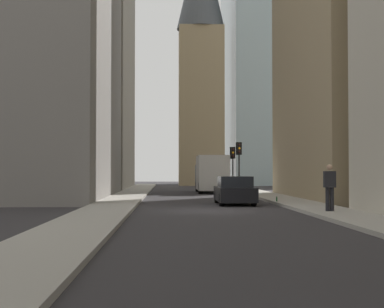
{
  "coord_description": "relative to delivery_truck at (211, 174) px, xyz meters",
  "views": [
    {
      "loc": [
        -24.98,
        1.93,
        1.69
      ],
      "look_at": [
        11.73,
        0.46,
        2.74
      ],
      "focal_mm": 55.11,
      "sensor_mm": 36.0,
      "label": 1
    }
  ],
  "objects": [
    {
      "name": "sidewalk_right",
      "position": [
        -20.49,
        5.9,
        -1.39
      ],
      "size": [
        90.0,
        2.2,
        0.14
      ],
      "primitive_type": "cube",
      "color": "#A8A399",
      "rests_on": "ground_plane"
    },
    {
      "name": "ground_plane",
      "position": [
        -20.49,
        1.4,
        -1.46
      ],
      "size": [
        135.0,
        135.0,
        0.0
      ],
      "primitive_type": "plane",
      "color": "#302D30"
    },
    {
      "name": "building_right_far",
      "position": [
        10.19,
        11.99,
        10.99
      ],
      "size": [
        16.9,
        10.5,
        24.88
      ],
      "color": "gray",
      "rests_on": "ground_plane"
    },
    {
      "name": "traffic_light_midblock",
      "position": [
        5.2,
        -2.78,
        1.65
      ],
      "size": [
        0.43,
        0.52,
        4.04
      ],
      "color": "black",
      "rests_on": "sidewalk_left"
    },
    {
      "name": "traffic_light_far_junction",
      "position": [
        9.34,
        -2.69,
        1.46
      ],
      "size": [
        0.43,
        0.52,
        3.79
      ],
      "color": "black",
      "rests_on": "sidewalk_left"
    },
    {
      "name": "discarded_bottle",
      "position": [
        -15.68,
        -2.18,
        -1.21
      ],
      "size": [
        0.07,
        0.07,
        0.27
      ],
      "color": "#236033",
      "rests_on": "sidewalk_left"
    },
    {
      "name": "delivery_truck",
      "position": [
        0.0,
        0.0,
        0.0
      ],
      "size": [
        6.46,
        2.25,
        2.84
      ],
      "color": "silver",
      "rests_on": "ground_plane"
    },
    {
      "name": "church_spire",
      "position": [
        22.56,
        -0.43,
        14.38
      ],
      "size": [
        5.59,
        5.59,
        30.27
      ],
      "color": "#9E8966",
      "rests_on": "ground_plane"
    },
    {
      "name": "sidewalk_left",
      "position": [
        -20.49,
        -3.1,
        -1.39
      ],
      "size": [
        90.0,
        2.2,
        0.14
      ],
      "primitive_type": "cube",
      "color": "#A8A399",
      "rests_on": "ground_plane"
    },
    {
      "name": "sedan_black",
      "position": [
        -15.98,
        0.0,
        -0.8
      ],
      "size": [
        4.3,
        1.78,
        1.42
      ],
      "color": "black",
      "rests_on": "ground_plane"
    },
    {
      "name": "pedestrian",
      "position": [
        -23.0,
        -2.89,
        -0.33
      ],
      "size": [
        0.26,
        0.44,
        1.8
      ],
      "color": "black",
      "rests_on": "sidewalk_left"
    }
  ]
}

